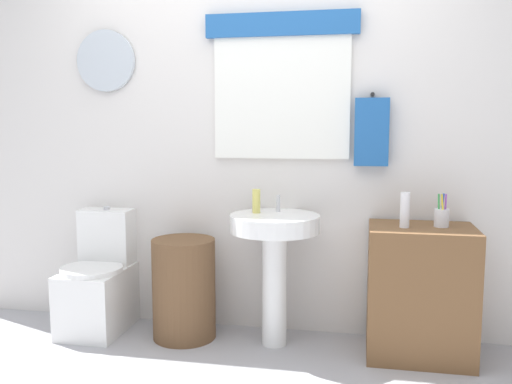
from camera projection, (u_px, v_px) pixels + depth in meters
back_wall at (255, 125)px, 3.45m from camera, size 4.40×0.18×2.60m
toilet at (99, 284)px, 3.51m from camera, size 0.38×0.51×0.78m
laundry_hamper at (184, 289)px, 3.36m from camera, size 0.39×0.39×0.62m
pedestal_sink at (275, 247)px, 3.22m from camera, size 0.53×0.53×0.79m
faucet at (278, 203)px, 3.30m from camera, size 0.03×0.03×0.10m
wooden_cabinet at (420, 292)px, 3.08m from camera, size 0.58×0.44×0.75m
soap_bottle at (256, 201)px, 3.26m from camera, size 0.05×0.05×0.14m
lotion_bottle at (405, 210)px, 3.01m from camera, size 0.05×0.05×0.20m
toothbrush_cup at (442, 217)px, 3.03m from camera, size 0.08×0.08×0.19m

